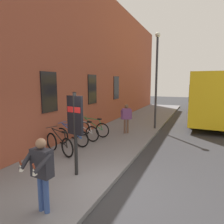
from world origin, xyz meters
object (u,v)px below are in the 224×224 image
at_px(city_bus, 215,94).
at_px(bicycle_leaning_wall, 83,132).
at_px(tourist_with_hotdogs, 41,168).
at_px(bicycle_mid_rack, 59,144).
at_px(bicycle_end_of_row, 71,137).
at_px(street_lamp, 157,73).
at_px(transit_info_sign, 75,121).
at_px(pedestrian_near_bus, 126,116).
at_px(bicycle_by_door, 93,129).

bearing_deg(city_bus, bicycle_leaning_wall, 146.25).
xyz_separation_m(city_bus, tourist_with_hotdogs, (-13.58, 3.82, -0.83)).
distance_m(bicycle_mid_rack, bicycle_end_of_row, 1.05).
height_order(city_bus, street_lamp, street_lamp).
height_order(bicycle_mid_rack, city_bus, city_bus).
distance_m(transit_info_sign, pedestrian_near_bus, 5.20).
distance_m(city_bus, tourist_with_hotdogs, 14.14).
bearing_deg(bicycle_mid_rack, bicycle_end_of_row, 9.65).
bearing_deg(bicycle_mid_rack, tourist_with_hotdogs, -147.31).
relative_size(transit_info_sign, pedestrian_near_bus, 1.57).
distance_m(city_bus, street_lamp, 6.09).
bearing_deg(transit_info_sign, bicycle_mid_rack, 52.29).
height_order(bicycle_mid_rack, tourist_with_hotdogs, tourist_with_hotdogs).
bearing_deg(bicycle_leaning_wall, bicycle_by_door, -7.29).
bearing_deg(bicycle_mid_rack, transit_info_sign, -127.71).
xyz_separation_m(pedestrian_near_bus, street_lamp, (1.77, -1.15, 2.25)).
bearing_deg(pedestrian_near_bus, tourist_with_hotdogs, -174.76).
xyz_separation_m(bicycle_mid_rack, pedestrian_near_bus, (3.96, -1.24, 0.54)).
height_order(bicycle_mid_rack, pedestrian_near_bus, pedestrian_near_bus).
height_order(bicycle_leaning_wall, pedestrian_near_bus, pedestrian_near_bus).
bearing_deg(bicycle_leaning_wall, street_lamp, -33.69).
bearing_deg(street_lamp, bicycle_by_door, 141.18).
relative_size(pedestrian_near_bus, street_lamp, 0.28).
xyz_separation_m(transit_info_sign, tourist_with_hotdogs, (-1.73, -0.33, -0.63)).
distance_m(bicycle_mid_rack, pedestrian_near_bus, 4.19).
xyz_separation_m(transit_info_sign, pedestrian_near_bus, (5.15, 0.30, -0.66)).
bearing_deg(transit_info_sign, tourist_with_hotdogs, -169.08).
relative_size(bicycle_mid_rack, transit_info_sign, 0.70).
relative_size(bicycle_leaning_wall, bicycle_by_door, 1.00).
xyz_separation_m(bicycle_mid_rack, city_bus, (10.66, -5.70, 1.41)).
distance_m(transit_info_sign, tourist_with_hotdogs, 1.87).
bearing_deg(bicycle_end_of_row, bicycle_by_door, -4.16).
relative_size(transit_info_sign, city_bus, 0.23).
distance_m(bicycle_leaning_wall, pedestrian_near_bus, 2.54).
relative_size(bicycle_end_of_row, bicycle_by_door, 1.00).
bearing_deg(bicycle_end_of_row, city_bus, -31.37).
xyz_separation_m(bicycle_mid_rack, bicycle_end_of_row, (1.03, 0.18, -0.00)).
bearing_deg(bicycle_mid_rack, city_bus, -28.11).
bearing_deg(bicycle_end_of_row, bicycle_mid_rack, -170.35).
height_order(bicycle_leaning_wall, street_lamp, street_lamp).
relative_size(city_bus, pedestrian_near_bus, 6.94).
bearing_deg(city_bus, transit_info_sign, 160.69).
distance_m(transit_info_sign, street_lamp, 7.15).
bearing_deg(bicycle_end_of_row, transit_info_sign, -142.31).
distance_m(tourist_with_hotdogs, street_lamp, 8.95).
distance_m(bicycle_mid_rack, bicycle_leaning_wall, 1.91).
xyz_separation_m(bicycle_leaning_wall, pedestrian_near_bus, (2.05, -1.40, 0.54)).
height_order(bicycle_by_door, street_lamp, street_lamp).
xyz_separation_m(bicycle_by_door, tourist_with_hotdogs, (-5.61, -1.93, 0.58)).
relative_size(bicycle_mid_rack, street_lamp, 0.31).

